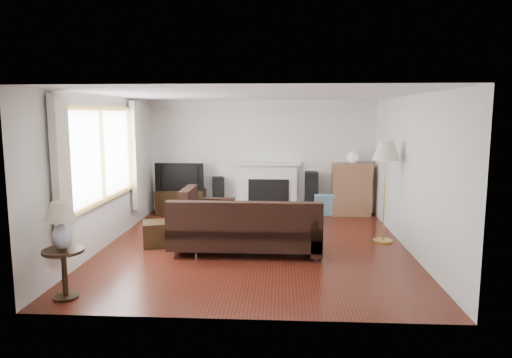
# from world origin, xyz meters

# --- Properties ---
(room) EXTENTS (5.10, 5.60, 2.54)m
(room) POSITION_xyz_m (0.00, 0.00, 1.25)
(room) COLOR #4F1B11
(room) RESTS_ON ground
(window) EXTENTS (0.12, 2.74, 1.54)m
(window) POSITION_xyz_m (-2.45, -0.20, 1.55)
(window) COLOR olive
(window) RESTS_ON room
(curtain_near) EXTENTS (0.10, 0.35, 2.10)m
(curtain_near) POSITION_xyz_m (-2.40, -1.72, 1.40)
(curtain_near) COLOR beige
(curtain_near) RESTS_ON room
(curtain_far) EXTENTS (0.10, 0.35, 2.10)m
(curtain_far) POSITION_xyz_m (-2.40, 1.32, 1.40)
(curtain_far) COLOR beige
(curtain_far) RESTS_ON room
(fireplace) EXTENTS (1.40, 0.26, 1.15)m
(fireplace) POSITION_xyz_m (0.15, 2.64, 0.57)
(fireplace) COLOR white
(fireplace) RESTS_ON room
(tv_stand) EXTENTS (1.06, 0.48, 0.53)m
(tv_stand) POSITION_xyz_m (-1.80, 2.48, 0.27)
(tv_stand) COLOR black
(tv_stand) RESTS_ON ground
(television) EXTENTS (1.06, 0.14, 0.61)m
(television) POSITION_xyz_m (-1.80, 2.48, 0.84)
(television) COLOR black
(television) RESTS_ON tv_stand
(speaker_left) EXTENTS (0.30, 0.33, 0.82)m
(speaker_left) POSITION_xyz_m (-0.97, 2.55, 0.41)
(speaker_left) COLOR black
(speaker_left) RESTS_ON ground
(speaker_right) EXTENTS (0.28, 0.33, 0.95)m
(speaker_right) POSITION_xyz_m (1.09, 2.55, 0.47)
(speaker_right) COLOR black
(speaker_right) RESTS_ON ground
(bookshelf) EXTENTS (0.83, 0.40, 1.15)m
(bookshelf) POSITION_xyz_m (1.96, 2.52, 0.57)
(bookshelf) COLOR #8B5C40
(bookshelf) RESTS_ON ground
(globe_lamp) EXTENTS (0.25, 0.25, 0.25)m
(globe_lamp) POSITION_xyz_m (1.96, 2.52, 1.27)
(globe_lamp) COLOR white
(globe_lamp) RESTS_ON bookshelf
(sectional_sofa) EXTENTS (2.58, 1.88, 0.83)m
(sectional_sofa) POSITION_xyz_m (-0.13, -0.33, 0.42)
(sectional_sofa) COLOR black
(sectional_sofa) RESTS_ON ground
(coffee_table) EXTENTS (1.11, 0.76, 0.40)m
(coffee_table) POSITION_xyz_m (0.05, 1.02, 0.20)
(coffee_table) COLOR brown
(coffee_table) RESTS_ON ground
(footstool) EXTENTS (0.60, 0.60, 0.41)m
(footstool) POSITION_xyz_m (-1.64, -0.03, 0.20)
(footstool) COLOR black
(footstool) RESTS_ON ground
(floor_lamp) EXTENTS (0.53, 0.53, 1.75)m
(floor_lamp) POSITION_xyz_m (2.20, 0.41, 0.87)
(floor_lamp) COLOR gold
(floor_lamp) RESTS_ON ground
(side_table) EXTENTS (0.48, 0.48, 0.61)m
(side_table) POSITION_xyz_m (-2.15, -2.29, 0.30)
(side_table) COLOR black
(side_table) RESTS_ON ground
(table_lamp) EXTENTS (0.35, 0.35, 0.57)m
(table_lamp) POSITION_xyz_m (-2.15, -2.29, 0.89)
(table_lamp) COLOR silver
(table_lamp) RESTS_ON side_table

